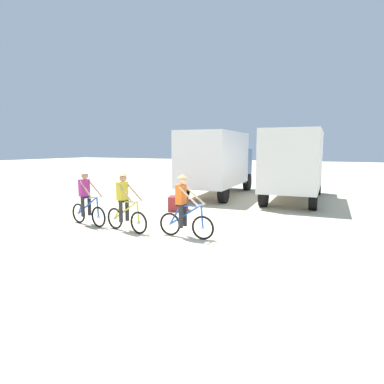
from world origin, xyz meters
name	(u,v)px	position (x,y,z in m)	size (l,w,h in m)	color
ground_plane	(139,259)	(0.00, 0.00, 0.00)	(120.00, 120.00, 0.00)	beige
box_truck_avon_van	(218,161)	(-2.35, 10.44, 1.87)	(2.92, 6.92, 3.35)	white
box_truck_white_box	(295,162)	(1.62, 10.49, 1.87)	(2.85, 6.90, 3.35)	white
cyclist_orange_shirt	(87,200)	(-3.57, 2.07, 0.85)	(1.72, 0.54, 1.82)	black
cyclist_cowboy_hat	(125,204)	(-1.91, 1.95, 0.85)	(1.72, 0.54, 1.82)	black
cyclist_near_camera	(184,208)	(0.06, 2.14, 0.85)	(1.73, 0.52, 1.82)	black
supply_crate	(178,203)	(-2.11, 5.68, 0.29)	(0.72, 0.74, 0.59)	#9E2D2D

